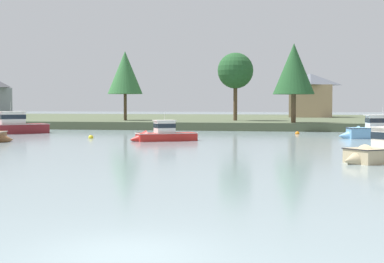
# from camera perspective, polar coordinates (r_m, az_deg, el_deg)

# --- Properties ---
(ground_plane) EXTENTS (473.52, 473.52, 0.00)m
(ground_plane) POSITION_cam_1_polar(r_m,az_deg,el_deg) (13.80, -6.74, -11.97)
(ground_plane) COLOR gray
(far_shore_bank) EXTENTS (213.08, 59.38, 1.08)m
(far_shore_bank) POSITION_cam_1_polar(r_m,az_deg,el_deg) (102.72, 8.79, 1.09)
(far_shore_bank) COLOR #4C563D
(far_shore_bank) RESTS_ON ground
(cruiser_red) EXTENTS (6.52, 4.85, 3.48)m
(cruiser_red) POSITION_cam_1_polar(r_m,az_deg,el_deg) (53.86, -3.22, -0.50)
(cruiser_red) COLOR #B2231E
(cruiser_red) RESTS_ON ground
(cruiser_sand) EXTENTS (6.48, 5.81, 3.98)m
(cruiser_sand) POSITION_cam_1_polar(r_m,az_deg,el_deg) (36.16, 18.74, -2.20)
(cruiser_sand) COLOR tan
(cruiser_sand) RESTS_ON ground
(cruiser_maroon) EXTENTS (8.16, 8.30, 4.80)m
(cruiser_maroon) POSITION_cam_1_polar(r_m,az_deg,el_deg) (70.19, -18.16, 0.27)
(cruiser_maroon) COLOR maroon
(cruiser_maroon) RESTS_ON ground
(cruiser_skyblue) EXTENTS (8.71, 3.60, 4.25)m
(cruiser_skyblue) POSITION_cam_1_polar(r_m,az_deg,el_deg) (60.73, 18.17, -0.12)
(cruiser_skyblue) COLOR #669ECC
(cruiser_skyblue) RESTS_ON ground
(mooring_buoy_yellow) EXTENTS (0.51, 0.51, 0.56)m
(mooring_buoy_yellow) POSITION_cam_1_polar(r_m,az_deg,el_deg) (58.71, -10.12, -0.60)
(mooring_buoy_yellow) COLOR yellow
(mooring_buoy_yellow) RESTS_ON ground
(mooring_buoy_orange) EXTENTS (0.49, 0.49, 0.55)m
(mooring_buoy_orange) POSITION_cam_1_polar(r_m,az_deg,el_deg) (66.93, 10.54, -0.19)
(mooring_buoy_orange) COLOR orange
(mooring_buoy_orange) RESTS_ON ground
(shore_tree_center_left) EXTENTS (5.26, 5.26, 9.95)m
(shore_tree_center_left) POSITION_cam_1_polar(r_m,az_deg,el_deg) (83.76, 4.39, 6.08)
(shore_tree_center_left) COLOR brown
(shore_tree_center_left) RESTS_ON far_shore_bank
(shore_tree_center) EXTENTS (5.21, 5.21, 10.32)m
(shore_tree_center) POSITION_cam_1_polar(r_m,az_deg,el_deg) (85.61, -6.74, 5.89)
(shore_tree_center) COLOR brown
(shore_tree_center) RESTS_ON far_shore_bank
(shore_tree_inland_a) EXTENTS (5.39, 5.39, 10.29)m
(shore_tree_inland_a) POSITION_cam_1_polar(r_m,az_deg,el_deg) (75.09, 10.20, 6.19)
(shore_tree_inland_a) COLOR brown
(shore_tree_inland_a) RESTS_ON far_shore_bank
(cottage_behind_trees) EXTENTS (8.28, 8.28, 8.10)m
(cottage_behind_trees) POSITION_cam_1_polar(r_m,az_deg,el_deg) (108.02, 11.80, 3.65)
(cottage_behind_trees) COLOR tan
(cottage_behind_trees) RESTS_ON far_shore_bank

